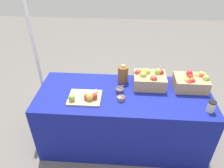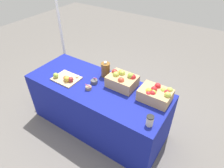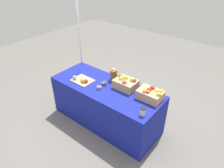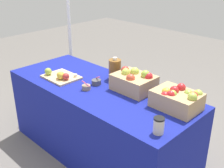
{
  "view_description": "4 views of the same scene",
  "coord_description": "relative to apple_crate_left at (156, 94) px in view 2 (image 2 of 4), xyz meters",
  "views": [
    {
      "loc": [
        -0.0,
        -1.86,
        2.13
      ],
      "look_at": [
        -0.14,
        0.07,
        0.81
      ],
      "focal_mm": 34.23,
      "sensor_mm": 36.0,
      "label": 1
    },
    {
      "loc": [
        1.25,
        -1.53,
        2.24
      ],
      "look_at": [
        0.19,
        0.07,
        0.79
      ],
      "focal_mm": 31.03,
      "sensor_mm": 36.0,
      "label": 2
    },
    {
      "loc": [
        1.82,
        -2.1,
        2.54
      ],
      "look_at": [
        0.16,
        -0.03,
        0.86
      ],
      "focal_mm": 32.56,
      "sensor_mm": 36.0,
      "label": 3
    },
    {
      "loc": [
        1.76,
        -1.61,
        1.83
      ],
      "look_at": [
        0.14,
        0.03,
        0.8
      ],
      "focal_mm": 45.84,
      "sensor_mm": 36.0,
      "label": 4
    }
  ],
  "objects": [
    {
      "name": "ground_plane",
      "position": [
        -0.74,
        -0.15,
        -0.82
      ],
      "size": [
        10.0,
        10.0,
        0.0
      ],
      "primitive_type": "plane",
      "color": "slate"
    },
    {
      "name": "table",
      "position": [
        -0.74,
        -0.15,
        -0.45
      ],
      "size": [
        1.9,
        0.76,
        0.74
      ],
      "primitive_type": "cube",
      "color": "navy",
      "rests_on": "ground_plane"
    },
    {
      "name": "apple_crate_left",
      "position": [
        0.0,
        0.0,
        0.0
      ],
      "size": [
        0.36,
        0.26,
        0.19
      ],
      "color": "tan",
      "rests_on": "table"
    },
    {
      "name": "apple_crate_middle",
      "position": [
        -0.46,
        0.02,
        0.0
      ],
      "size": [
        0.35,
        0.27,
        0.2
      ],
      "color": "tan",
      "rests_on": "table"
    },
    {
      "name": "cutting_board_front",
      "position": [
        -1.14,
        -0.29,
        -0.06
      ],
      "size": [
        0.34,
        0.27,
        0.09
      ],
      "color": "#D1B284",
      "rests_on": "table"
    },
    {
      "name": "sample_bowl_near",
      "position": [
        -0.78,
        -0.13,
        -0.06
      ],
      "size": [
        0.09,
        0.09,
        0.09
      ],
      "color": "#4C4C51",
      "rests_on": "table"
    },
    {
      "name": "sample_bowl_mid",
      "position": [
        -0.77,
        -0.27,
        -0.06
      ],
      "size": [
        0.08,
        0.08,
        0.09
      ],
      "color": "gray",
      "rests_on": "table"
    },
    {
      "name": "cider_jug",
      "position": [
        -0.76,
        0.09,
        0.01
      ],
      "size": [
        0.12,
        0.12,
        0.22
      ],
      "color": "brown",
      "rests_on": "table"
    },
    {
      "name": "coffee_cup",
      "position": [
        0.11,
        -0.38,
        -0.02
      ],
      "size": [
        0.08,
        0.08,
        0.12
      ],
      "color": "beige",
      "rests_on": "table"
    },
    {
      "name": "tent_pole",
      "position": [
        -1.92,
        0.44,
        0.31
      ],
      "size": [
        0.04,
        0.04,
        2.26
      ],
      "primitive_type": "cylinder",
      "color": "white",
      "rests_on": "ground_plane"
    }
  ]
}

